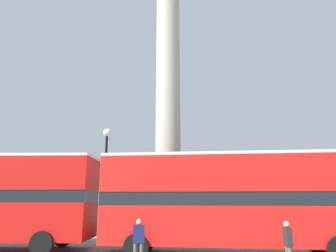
{
  "coord_description": "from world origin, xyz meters",
  "views": [
    {
      "loc": [
        0.51,
        -19.66,
        2.38
      ],
      "look_at": [
        0.0,
        0.0,
        7.11
      ],
      "focal_mm": 32.0,
      "sensor_mm": 36.0,
      "label": 1
    }
  ],
  "objects_px": {
    "monument_column": "(168,111)",
    "pedestrian_by_plinth": "(288,243)",
    "bus_c": "(230,198)",
    "pedestrian_near_lamp": "(139,240)",
    "street_lamp": "(105,174)",
    "equestrian_statue": "(45,209)"
  },
  "relations": [
    {
      "from": "monument_column",
      "to": "pedestrian_near_lamp",
      "type": "distance_m",
      "value": 10.9
    },
    {
      "from": "equestrian_statue",
      "to": "pedestrian_near_lamp",
      "type": "bearing_deg",
      "value": -58.25
    },
    {
      "from": "monument_column",
      "to": "pedestrian_by_plinth",
      "type": "height_order",
      "value": "monument_column"
    },
    {
      "from": "street_lamp",
      "to": "pedestrian_by_plinth",
      "type": "distance_m",
      "value": 10.18
    },
    {
      "from": "bus_c",
      "to": "pedestrian_by_plinth",
      "type": "height_order",
      "value": "bus_c"
    },
    {
      "from": "monument_column",
      "to": "equestrian_statue",
      "type": "xyz_separation_m",
      "value": [
        -9.05,
        2.72,
        -6.58
      ]
    },
    {
      "from": "equestrian_statue",
      "to": "pedestrian_by_plinth",
      "type": "height_order",
      "value": "equestrian_statue"
    },
    {
      "from": "street_lamp",
      "to": "pedestrian_near_lamp",
      "type": "height_order",
      "value": "street_lamp"
    },
    {
      "from": "pedestrian_near_lamp",
      "to": "monument_column",
      "type": "bearing_deg",
      "value": 79.05
    },
    {
      "from": "street_lamp",
      "to": "pedestrian_near_lamp",
      "type": "xyz_separation_m",
      "value": [
        2.6,
        -5.29,
        -2.79
      ]
    },
    {
      "from": "equestrian_statue",
      "to": "monument_column",
      "type": "bearing_deg",
      "value": -22.12
    },
    {
      "from": "street_lamp",
      "to": "pedestrian_near_lamp",
      "type": "relative_size",
      "value": 3.9
    },
    {
      "from": "pedestrian_near_lamp",
      "to": "pedestrian_by_plinth",
      "type": "height_order",
      "value": "pedestrian_near_lamp"
    },
    {
      "from": "street_lamp",
      "to": "pedestrian_near_lamp",
      "type": "bearing_deg",
      "value": -63.8
    },
    {
      "from": "monument_column",
      "to": "pedestrian_near_lamp",
      "type": "bearing_deg",
      "value": -96.15
    },
    {
      "from": "pedestrian_by_plinth",
      "to": "monument_column",
      "type": "bearing_deg",
      "value": -155.82
    },
    {
      "from": "bus_c",
      "to": "pedestrian_near_lamp",
      "type": "height_order",
      "value": "bus_c"
    },
    {
      "from": "street_lamp",
      "to": "pedestrian_near_lamp",
      "type": "distance_m",
      "value": 6.52
    },
    {
      "from": "bus_c",
      "to": "street_lamp",
      "type": "height_order",
      "value": "street_lamp"
    },
    {
      "from": "monument_column",
      "to": "street_lamp",
      "type": "xyz_separation_m",
      "value": [
        -3.47,
        -2.79,
        -4.49
      ]
    },
    {
      "from": "bus_c",
      "to": "street_lamp",
      "type": "xyz_separation_m",
      "value": [
        -6.32,
        3.42,
        1.31
      ]
    },
    {
      "from": "monument_column",
      "to": "pedestrian_near_lamp",
      "type": "relative_size",
      "value": 16.06
    }
  ]
}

